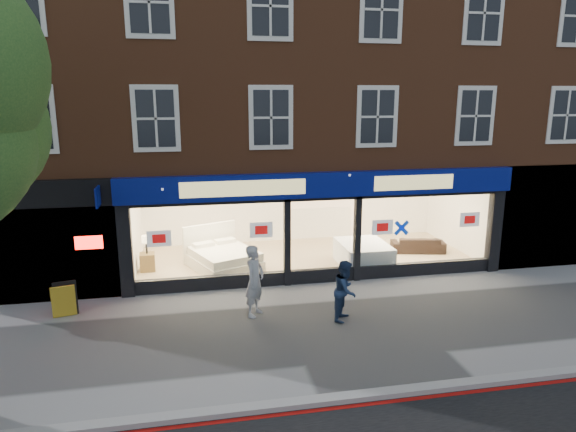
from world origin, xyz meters
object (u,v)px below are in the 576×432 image
object	(u,v)px
display_bed	(223,257)
pedestrian_grey	(255,281)
pedestrian_blue	(345,290)
mattress_stack	(363,254)
a_board	(65,300)
sofa	(418,244)

from	to	relation	value
display_bed	pedestrian_grey	xyz separation A→B (m)	(0.56, -3.49, 0.46)
display_bed	pedestrian_blue	xyz separation A→B (m)	(2.69, -4.16, 0.31)
pedestrian_grey	pedestrian_blue	size ratio (longest dim) A/B	1.21
mattress_stack	a_board	xyz separation A→B (m)	(-8.50, -2.06, -0.03)
pedestrian_grey	a_board	bearing A→B (deg)	114.49
sofa	pedestrian_grey	world-z (taller)	pedestrian_grey
sofa	pedestrian_blue	world-z (taller)	pedestrian_blue
display_bed	sofa	size ratio (longest dim) A/B	1.49
sofa	mattress_stack	bearing A→B (deg)	35.89
sofa	pedestrian_blue	size ratio (longest dim) A/B	1.20
display_bed	mattress_stack	bearing A→B (deg)	-30.16
pedestrian_blue	sofa	bearing A→B (deg)	-9.69
display_bed	pedestrian_grey	world-z (taller)	pedestrian_grey
display_bed	pedestrian_blue	world-z (taller)	pedestrian_blue
mattress_stack	pedestrian_blue	bearing A→B (deg)	-115.66
pedestrian_blue	mattress_stack	bearing A→B (deg)	6.15
pedestrian_grey	pedestrian_blue	bearing A→B (deg)	-73.06
mattress_stack	a_board	distance (m)	8.75
mattress_stack	sofa	distance (m)	2.56
a_board	pedestrian_grey	world-z (taller)	pedestrian_grey
display_bed	mattress_stack	xyz separation A→B (m)	(4.40, -0.61, 0.02)
mattress_stack	pedestrian_grey	world-z (taller)	pedestrian_grey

